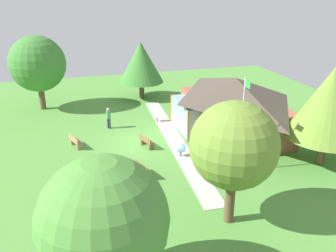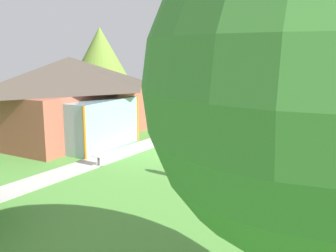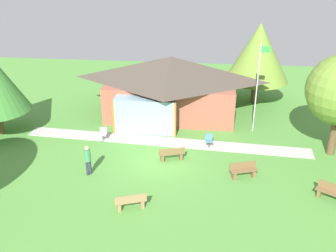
{
  "view_description": "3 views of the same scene",
  "coord_description": "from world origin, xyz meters",
  "px_view_note": "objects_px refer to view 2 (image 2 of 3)",
  "views": [
    {
      "loc": [
        23.08,
        -4.79,
        10.67
      ],
      "look_at": [
        0.78,
        1.88,
        1.45
      ],
      "focal_mm": 37.75,
      "sensor_mm": 36.0,
      "label": 1
    },
    {
      "loc": [
        -16.0,
        -7.79,
        4.75
      ],
      "look_at": [
        -0.37,
        1.05,
        1.2
      ],
      "focal_mm": 41.49,
      "sensor_mm": 36.0,
      "label": 2
    },
    {
      "loc": [
        2.68,
        -18.96,
        11.05
      ],
      "look_at": [
        0.29,
        2.06,
        1.38
      ],
      "focal_mm": 40.54,
      "sensor_mm": 36.0,
      "label": 3
    }
  ],
  "objects_px": {
    "patio_chair_west": "(97,156)",
    "tree_far_east": "(327,71)",
    "bench_lawn_far_right": "(292,119)",
    "bench_mid_right": "(246,128)",
    "visitor_strolling_lawn": "(191,153)",
    "bench_rear_near_path": "(192,140)",
    "flagpole": "(163,73)",
    "tree_lawn_corner": "(322,88)",
    "bench_front_center": "(285,161)",
    "pavilion": "(72,95)",
    "tree_east_hedge": "(228,60)",
    "patio_chair_lawn_spare": "(178,128)",
    "tree_behind_pavilion_right": "(100,59)"
  },
  "relations": [
    {
      "from": "flagpole",
      "to": "bench_rear_near_path",
      "type": "relative_size",
      "value": 3.81
    },
    {
      "from": "bench_rear_near_path",
      "to": "visitor_strolling_lawn",
      "type": "distance_m",
      "value": 4.83
    },
    {
      "from": "pavilion",
      "to": "tree_lawn_corner",
      "type": "relative_size",
      "value": 1.5
    },
    {
      "from": "tree_far_east",
      "to": "tree_lawn_corner",
      "type": "bearing_deg",
      "value": -172.77
    },
    {
      "from": "bench_rear_near_path",
      "to": "patio_chair_west",
      "type": "distance_m",
      "value": 5.1
    },
    {
      "from": "pavilion",
      "to": "patio_chair_west",
      "type": "xyz_separation_m",
      "value": [
        -3.81,
        -4.85,
        -1.86
      ]
    },
    {
      "from": "flagpole",
      "to": "tree_east_hedge",
      "type": "distance_m",
      "value": 5.2
    },
    {
      "from": "pavilion",
      "to": "bench_mid_right",
      "type": "distance_m",
      "value": 9.82
    },
    {
      "from": "tree_lawn_corner",
      "to": "tree_far_east",
      "type": "bearing_deg",
      "value": 7.23
    },
    {
      "from": "bench_rear_near_path",
      "to": "tree_behind_pavilion_right",
      "type": "bearing_deg",
      "value": 43.34
    },
    {
      "from": "flagpole",
      "to": "visitor_strolling_lawn",
      "type": "relative_size",
      "value": 3.43
    },
    {
      "from": "flagpole",
      "to": "tree_east_hedge",
      "type": "height_order",
      "value": "tree_east_hedge"
    },
    {
      "from": "tree_behind_pavilion_right",
      "to": "bench_lawn_far_right",
      "type": "bearing_deg",
      "value": -79.07
    },
    {
      "from": "patio_chair_lawn_spare",
      "to": "tree_east_hedge",
      "type": "relative_size",
      "value": 0.14
    },
    {
      "from": "bench_rear_near_path",
      "to": "patio_chair_west",
      "type": "xyz_separation_m",
      "value": [
        -4.65,
        2.09,
        0.01
      ]
    },
    {
      "from": "bench_lawn_far_right",
      "to": "bench_front_center",
      "type": "height_order",
      "value": "same"
    },
    {
      "from": "tree_east_hedge",
      "to": "tree_behind_pavilion_right",
      "type": "bearing_deg",
      "value": 114.64
    },
    {
      "from": "bench_lawn_far_right",
      "to": "bench_mid_right",
      "type": "xyz_separation_m",
      "value": [
        -4.16,
        1.65,
        0.0
      ]
    },
    {
      "from": "patio_chair_west",
      "to": "tree_east_hedge",
      "type": "xyz_separation_m",
      "value": [
        14.1,
        -0.23,
        3.61
      ]
    },
    {
      "from": "tree_lawn_corner",
      "to": "tree_far_east",
      "type": "xyz_separation_m",
      "value": [
        23.26,
        2.95,
        -0.91
      ]
    },
    {
      "from": "pavilion",
      "to": "bench_lawn_far_right",
      "type": "bearing_deg",
      "value": -47.83
    },
    {
      "from": "bench_front_center",
      "to": "patio_chair_lawn_spare",
      "type": "xyz_separation_m",
      "value": [
        3.57,
        6.76,
        0.01
      ]
    },
    {
      "from": "bench_front_center",
      "to": "patio_chair_lawn_spare",
      "type": "distance_m",
      "value": 7.64
    },
    {
      "from": "bench_lawn_far_right",
      "to": "patio_chair_lawn_spare",
      "type": "distance_m",
      "value": 7.82
    },
    {
      "from": "bench_lawn_far_right",
      "to": "patio_chair_lawn_spare",
      "type": "bearing_deg",
      "value": -6.42
    },
    {
      "from": "tree_far_east",
      "to": "bench_front_center",
      "type": "bearing_deg",
      "value": -177.96
    },
    {
      "from": "flagpole",
      "to": "tree_lawn_corner",
      "type": "height_order",
      "value": "tree_lawn_corner"
    },
    {
      "from": "tree_far_east",
      "to": "flagpole",
      "type": "bearing_deg",
      "value": 128.67
    },
    {
      "from": "pavilion",
      "to": "bench_mid_right",
      "type": "height_order",
      "value": "pavilion"
    },
    {
      "from": "visitor_strolling_lawn",
      "to": "flagpole",
      "type": "bearing_deg",
      "value": 168.91
    },
    {
      "from": "bench_rear_near_path",
      "to": "tree_east_hedge",
      "type": "relative_size",
      "value": 0.26
    },
    {
      "from": "flagpole",
      "to": "patio_chair_west",
      "type": "distance_m",
      "value": 10.48
    },
    {
      "from": "tree_behind_pavilion_right",
      "to": "bench_front_center",
      "type": "bearing_deg",
      "value": -115.23
    },
    {
      "from": "flagpole",
      "to": "bench_rear_near_path",
      "type": "xyz_separation_m",
      "value": [
        -5.11,
        -4.62,
        -2.87
      ]
    },
    {
      "from": "patio_chair_west",
      "to": "tree_east_hedge",
      "type": "distance_m",
      "value": 14.56
    },
    {
      "from": "patio_chair_west",
      "to": "tree_far_east",
      "type": "xyz_separation_m",
      "value": [
        16.94,
        -6.44,
        2.9
      ]
    },
    {
      "from": "patio_chair_west",
      "to": "patio_chair_lawn_spare",
      "type": "height_order",
      "value": "same"
    },
    {
      "from": "patio_chair_lawn_spare",
      "to": "tree_far_east",
      "type": "bearing_deg",
      "value": 143.01
    },
    {
      "from": "patio_chair_west",
      "to": "visitor_strolling_lawn",
      "type": "height_order",
      "value": "visitor_strolling_lawn"
    },
    {
      "from": "pavilion",
      "to": "tree_lawn_corner",
      "type": "xyz_separation_m",
      "value": [
        -10.14,
        -14.24,
        1.96
      ]
    },
    {
      "from": "patio_chair_west",
      "to": "tree_far_east",
      "type": "relative_size",
      "value": 0.15
    },
    {
      "from": "visitor_strolling_lawn",
      "to": "bench_rear_near_path",
      "type": "bearing_deg",
      "value": 159.21
    },
    {
      "from": "pavilion",
      "to": "tree_east_hedge",
      "type": "xyz_separation_m",
      "value": [
        10.29,
        -5.08,
        1.75
      ]
    },
    {
      "from": "tree_behind_pavilion_right",
      "to": "tree_east_hedge",
      "type": "relative_size",
      "value": 1.04
    },
    {
      "from": "bench_mid_right",
      "to": "bench_front_center",
      "type": "height_order",
      "value": "same"
    },
    {
      "from": "patio_chair_lawn_spare",
      "to": "tree_behind_pavilion_right",
      "type": "relative_size",
      "value": 0.14
    },
    {
      "from": "flagpole",
      "to": "tree_behind_pavilion_right",
      "type": "bearing_deg",
      "value": 84.5
    },
    {
      "from": "bench_front_center",
      "to": "patio_chair_lawn_spare",
      "type": "height_order",
      "value": "patio_chair_lawn_spare"
    },
    {
      "from": "flagpole",
      "to": "tree_lawn_corner",
      "type": "xyz_separation_m",
      "value": [
        -16.09,
        -11.92,
        0.96
      ]
    },
    {
      "from": "bench_rear_near_path",
      "to": "bench_front_center",
      "type": "xyz_separation_m",
      "value": [
        -1.43,
        -4.84,
        0.0
      ]
    }
  ]
}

